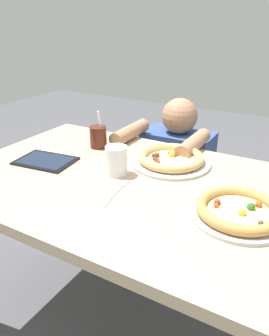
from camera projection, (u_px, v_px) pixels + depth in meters
The scene contains 9 objects.
ground_plane at pixel (130, 322), 1.57m from camera, with size 8.00×8.00×0.00m, color #4C4C51.
dining_table at pixel (129, 204), 1.30m from camera, with size 1.37×0.88×0.75m.
pizza_near at pixel (239, 211), 1.01m from camera, with size 0.30×0.30×0.05m.
pizza_far at pixel (171, 159), 1.38m from camera, with size 0.33×0.33×0.05m.
drink_cup_colored at pixel (98, 137), 1.55m from camera, with size 0.08×0.08×0.18m.
water_cup_clear at pixel (117, 160), 1.28m from camera, with size 0.09×0.09×0.11m.
fork at pixel (116, 191), 1.17m from camera, with size 0.05×0.20×0.00m.
tablet at pixel (46, 161), 1.41m from camera, with size 0.26×0.20×0.01m.
diner_seated at pixel (175, 186), 1.91m from camera, with size 0.41×0.52×0.93m.
Camera 1 is at (0.58, -0.96, 1.31)m, focal length 35.44 mm.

